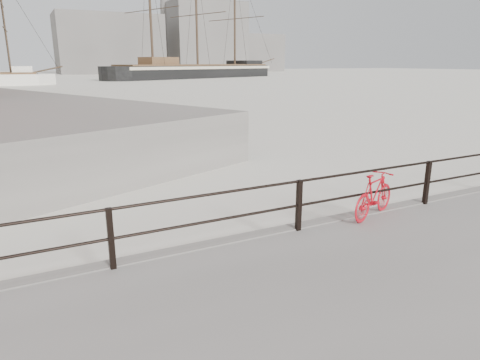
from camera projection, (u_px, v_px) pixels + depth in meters
name	position (u px, v px, depth m)	size (l,w,h in m)	color
ground	(417.00, 216.00, 10.02)	(400.00, 400.00, 0.00)	white
guardrail	(427.00, 183.00, 9.67)	(28.00, 0.10, 1.00)	black
bicycle	(374.00, 195.00, 8.85)	(1.58, 0.24, 0.96)	red
barque_black	(198.00, 78.00, 99.02)	(55.48, 18.16, 31.71)	black
industrial_west	(109.00, 44.00, 136.55)	(32.00, 18.00, 18.00)	gray
industrial_mid	(204.00, 38.00, 155.41)	(26.00, 20.00, 24.00)	gray
industrial_east	(253.00, 53.00, 171.14)	(20.00, 16.00, 14.00)	gray
smokestack	(164.00, 8.00, 151.33)	(2.80, 2.80, 44.00)	gray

